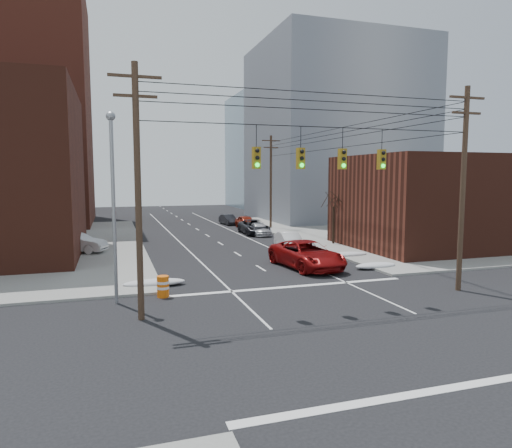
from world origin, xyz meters
TOP-DOWN VIEW (x-y plane):
  - ground at (0.00, 0.00)m, footprint 160.00×160.00m
  - sidewalk_ne at (27.00, 27.00)m, footprint 40.00×40.00m
  - building_brick_far at (-26.00, 74.00)m, footprint 22.00×18.00m
  - building_office at (22.00, 44.00)m, footprint 22.00×20.00m
  - building_glass at (24.00, 70.00)m, footprint 20.00×18.00m
  - building_storefront at (18.00, 16.00)m, footprint 16.00×12.00m
  - utility_pole_left at (-8.50, 3.00)m, footprint 2.20×0.28m
  - utility_pole_right at (8.50, 3.00)m, footprint 2.20×0.28m
  - utility_pole_far at (8.50, 34.00)m, footprint 2.20×0.28m
  - traffic_signals at (0.10, 2.97)m, footprint 17.00×0.42m
  - street_light at (-9.50, 6.00)m, footprint 0.44×0.44m
  - bare_tree at (9.59, 20.00)m, footprint 2.09×2.20m
  - snow_nw at (-7.40, 9.00)m, footprint 3.50×1.08m
  - snow_ne at (7.40, 9.50)m, footprint 3.00×1.08m
  - snow_east_far at (7.40, 14.00)m, footprint 4.00×1.08m
  - red_pickup at (3.04, 11.19)m, footprint 3.80×6.94m
  - parked_car_a at (4.80, 15.09)m, footprint 1.50×3.71m
  - parked_car_b at (4.80, 18.73)m, footprint 1.94×4.63m
  - parked_car_c at (5.09, 29.81)m, footprint 2.79×5.67m
  - parked_car_d at (5.31, 28.62)m, footprint 1.93×4.45m
  - parked_car_e at (5.85, 35.43)m, footprint 1.95×4.47m
  - parked_car_f at (4.80, 40.03)m, footprint 1.77×4.07m
  - lot_car_a at (-12.38, 21.79)m, footprint 5.03×3.40m
  - lot_car_b at (-14.96, 26.38)m, footprint 5.92×4.01m
  - lot_car_c at (-17.65, 24.63)m, footprint 4.73×3.44m
  - lot_car_d at (-16.96, 30.05)m, footprint 4.53×2.29m
  - construction_barrel at (-7.18, 6.50)m, footprint 0.68×0.68m

SIDE VIEW (x-z plane):
  - ground at x=0.00m, z-range 0.00..0.00m
  - sidewalk_ne at x=27.00m, z-range 0.00..0.15m
  - snow_nw at x=-7.40m, z-range 0.00..0.42m
  - snow_ne at x=7.40m, z-range 0.00..0.42m
  - snow_east_far at x=7.40m, z-range 0.00..0.42m
  - construction_barrel at x=-7.18m, z-range 0.02..1.13m
  - parked_car_a at x=4.80m, z-range 0.00..1.26m
  - parked_car_d at x=5.31m, z-range 0.00..1.27m
  - parked_car_f at x=4.80m, z-range 0.00..1.30m
  - parked_car_b at x=4.80m, z-range 0.00..1.49m
  - parked_car_e at x=5.85m, z-range 0.00..1.50m
  - parked_car_c at x=5.09m, z-range 0.00..1.55m
  - lot_car_c at x=-17.65m, z-range 0.15..1.42m
  - lot_car_d at x=-16.96m, z-range 0.15..1.63m
  - lot_car_b at x=-14.96m, z-range 0.15..1.66m
  - red_pickup at x=3.04m, z-range 0.00..1.84m
  - lot_car_a at x=-12.38m, z-range 0.15..1.72m
  - bare_tree at x=9.59m, z-range -0.15..4.79m
  - building_storefront at x=18.00m, z-range 0.00..8.00m
  - street_light at x=-9.50m, z-range 0.88..10.20m
  - utility_pole_left at x=-8.50m, z-range 0.28..11.28m
  - utility_pole_right at x=8.50m, z-range 0.28..11.28m
  - utility_pole_far at x=8.50m, z-range 0.28..11.28m
  - building_brick_far at x=-26.00m, z-range 0.00..12.00m
  - traffic_signals at x=0.10m, z-range 6.16..8.18m
  - building_glass at x=24.00m, z-range 0.00..22.00m
  - building_office at x=22.00m, z-range 0.00..25.00m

